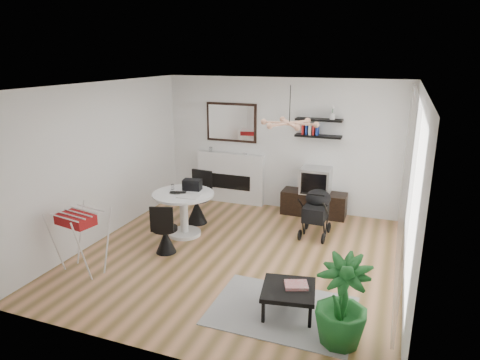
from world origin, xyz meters
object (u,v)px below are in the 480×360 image
at_px(fireplace, 231,172).
at_px(drying_rack, 81,240).
at_px(coffee_table, 289,291).
at_px(tv_console, 314,204).
at_px(potted_plant, 342,302).
at_px(dining_table, 184,207).
at_px(crt_tv, 316,180).
at_px(stroller, 316,214).

distance_m(fireplace, drying_rack, 3.82).
bearing_deg(coffee_table, tv_console, 96.13).
bearing_deg(drying_rack, potted_plant, 5.41).
relative_size(dining_table, potted_plant, 1.02).
height_order(fireplace, potted_plant, fireplace).
height_order(tv_console, potted_plant, potted_plant).
xyz_separation_m(crt_tv, potted_plant, (1.05, -3.89, -0.20)).
height_order(fireplace, crt_tv, fireplace).
height_order(dining_table, stroller, stroller).
height_order(crt_tv, coffee_table, crt_tv).
bearing_deg(stroller, potted_plant, -72.58).
distance_m(tv_console, drying_rack, 4.50).
bearing_deg(crt_tv, drying_rack, -128.02).
height_order(crt_tv, drying_rack, crt_tv).
height_order(crt_tv, stroller, crt_tv).
bearing_deg(potted_plant, dining_table, 145.61).
bearing_deg(fireplace, tv_console, -4.83).
bearing_deg(fireplace, coffee_table, -58.53).
height_order(drying_rack, stroller, drying_rack).
relative_size(crt_tv, coffee_table, 0.76).
bearing_deg(coffee_table, drying_rack, -179.28).
xyz_separation_m(crt_tv, dining_table, (-2.00, -1.81, -0.21)).
height_order(dining_table, potted_plant, potted_plant).
relative_size(crt_tv, stroller, 0.63).
height_order(crt_tv, dining_table, crt_tv).
xyz_separation_m(dining_table, coffee_table, (2.36, -1.70, -0.21)).
distance_m(crt_tv, dining_table, 2.70).
distance_m(fireplace, dining_table, 1.98).
distance_m(fireplace, crt_tv, 1.89).
height_order(fireplace, stroller, fireplace).
relative_size(coffee_table, potted_plant, 0.71).
bearing_deg(potted_plant, tv_console, 105.31).
relative_size(fireplace, tv_console, 1.68).
xyz_separation_m(tv_console, stroller, (0.23, -0.98, 0.15)).
relative_size(crt_tv, drying_rack, 0.60).
xyz_separation_m(coffee_table, potted_plant, (0.69, -0.38, 0.22)).
bearing_deg(dining_table, tv_console, 42.46).
xyz_separation_m(tv_console, drying_rack, (-2.76, -3.55, 0.26)).
bearing_deg(potted_plant, fireplace, 125.92).
bearing_deg(coffee_table, crt_tv, 95.84).
distance_m(tv_console, potted_plant, 4.05).
relative_size(fireplace, stroller, 2.35).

